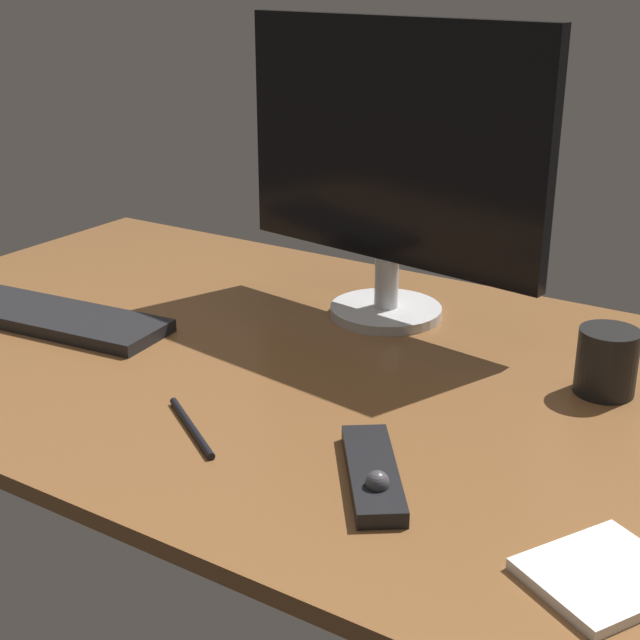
% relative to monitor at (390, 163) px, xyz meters
% --- Properties ---
extents(desk, '(1.40, 0.84, 0.02)m').
position_rel_monitor_xyz_m(desk, '(-0.04, -0.21, -0.25)').
color(desk, brown).
rests_on(desk, ground).
extents(monitor, '(0.51, 0.17, 0.44)m').
position_rel_monitor_xyz_m(monitor, '(0.00, 0.00, 0.00)').
color(monitor, silver).
rests_on(monitor, desk).
extents(keyboard, '(0.40, 0.15, 0.02)m').
position_rel_monitor_xyz_m(keyboard, '(-0.42, -0.30, -0.23)').
color(keyboard, black).
rests_on(keyboard, desk).
extents(media_remote, '(0.15, 0.17, 0.03)m').
position_rel_monitor_xyz_m(media_remote, '(0.22, -0.43, -0.23)').
color(media_remote, black).
rests_on(media_remote, desk).
extents(coffee_mug, '(0.08, 0.08, 0.08)m').
position_rel_monitor_xyz_m(coffee_mug, '(0.36, -0.09, -0.19)').
color(coffee_mug, black).
rests_on(coffee_mug, desk).
extents(notepad, '(0.16, 0.16, 0.01)m').
position_rel_monitor_xyz_m(notepad, '(0.47, -0.46, -0.23)').
color(notepad, white).
rests_on(notepad, desk).
extents(pen, '(0.13, 0.09, 0.01)m').
position_rel_monitor_xyz_m(pen, '(-0.01, -0.44, -0.23)').
color(pen, black).
rests_on(pen, desk).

